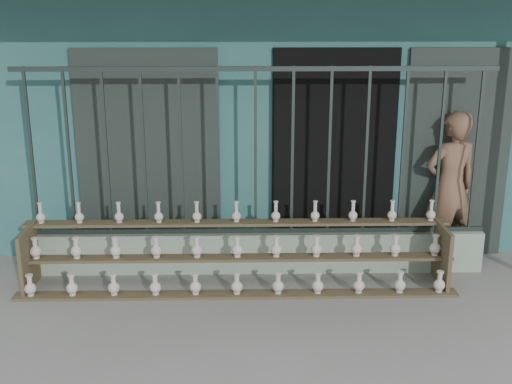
{
  "coord_description": "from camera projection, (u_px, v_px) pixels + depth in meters",
  "views": [
    {
      "loc": [
        -0.13,
        -5.31,
        2.85
      ],
      "look_at": [
        0.0,
        1.0,
        1.0
      ],
      "focal_mm": 45.0,
      "sensor_mm": 36.0,
      "label": 1
    }
  ],
  "objects": [
    {
      "name": "shelf_rack",
      "position": [
        237.0,
        255.0,
        6.64
      ],
      "size": [
        4.5,
        0.68,
        0.85
      ],
      "color": "brown",
      "rests_on": "ground"
    },
    {
      "name": "workshop_building",
      "position": [
        252.0,
        91.0,
        9.5
      ],
      "size": [
        7.4,
        6.6,
        3.21
      ],
      "color": "#2C5E5E",
      "rests_on": "ground"
    },
    {
      "name": "parapet_wall",
      "position": [
        255.0,
        252.0,
        7.08
      ],
      "size": [
        5.0,
        0.2,
        0.45
      ],
      "primitive_type": "cube",
      "color": "#8EA58D",
      "rests_on": "ground"
    },
    {
      "name": "elderly_woman",
      "position": [
        450.0,
        187.0,
        7.22
      ],
      "size": [
        0.72,
        0.57,
        1.74
      ],
      "primitive_type": "imported",
      "rotation": [
        0.0,
        0.0,
        3.41
      ],
      "color": "brown",
      "rests_on": "ground"
    },
    {
      "name": "ground",
      "position": [
        258.0,
        327.0,
        5.89
      ],
      "size": [
        60.0,
        60.0,
        0.0
      ],
      "primitive_type": "plane",
      "color": "slate"
    },
    {
      "name": "security_fence",
      "position": [
        255.0,
        152.0,
        6.76
      ],
      "size": [
        5.0,
        0.04,
        1.8
      ],
      "color": "#283330",
      "rests_on": "parapet_wall"
    }
  ]
}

